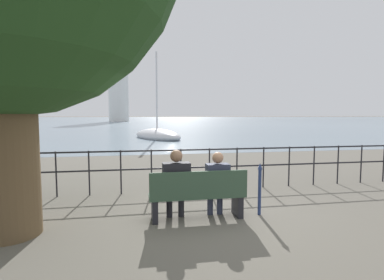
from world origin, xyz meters
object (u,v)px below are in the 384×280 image
(seated_person_right, at_px, (217,181))
(closed_umbrella, at_px, (260,186))
(sailboat_2, at_px, (157,135))
(park_bench, at_px, (198,196))
(harbor_lighthouse, at_px, (118,76))
(sailboat_1, at_px, (12,136))
(seated_person_left, at_px, (176,181))

(seated_person_right, relative_size, closed_umbrella, 1.22)
(sailboat_2, bearing_deg, closed_umbrella, -109.32)
(park_bench, relative_size, harbor_lighthouse, 0.06)
(park_bench, bearing_deg, seated_person_right, 11.54)
(harbor_lighthouse, bearing_deg, park_bench, -85.94)
(closed_umbrella, xyz_separation_m, sailboat_2, (-0.62, 18.89, -0.30))
(sailboat_1, distance_m, harbor_lighthouse, 65.51)
(park_bench, xyz_separation_m, harbor_lighthouse, (-5.97, 84.23, 12.55))
(seated_person_right, distance_m, harbor_lighthouse, 85.29)
(sailboat_1, bearing_deg, sailboat_2, -6.37)
(closed_umbrella, relative_size, sailboat_1, 0.11)
(closed_umbrella, bearing_deg, sailboat_2, 91.89)
(closed_umbrella, height_order, sailboat_1, sailboat_1)
(seated_person_left, height_order, seated_person_right, seated_person_left)
(closed_umbrella, distance_m, sailboat_1, 23.30)
(sailboat_2, bearing_deg, harbor_lighthouse, 74.50)
(seated_person_right, height_order, sailboat_1, sailboat_1)
(seated_person_left, bearing_deg, closed_umbrella, -1.63)
(seated_person_left, relative_size, harbor_lighthouse, 0.05)
(seated_person_left, bearing_deg, seated_person_right, 0.32)
(seated_person_left, height_order, sailboat_2, sailboat_2)
(harbor_lighthouse, bearing_deg, seated_person_left, -86.20)
(seated_person_left, bearing_deg, sailboat_1, 116.97)
(park_bench, height_order, seated_person_left, seated_person_left)
(sailboat_2, relative_size, harbor_lighthouse, 0.26)
(sailboat_1, xyz_separation_m, harbor_lighthouse, (4.61, 64.10, 12.71))
(sailboat_1, bearing_deg, park_bench, -62.40)
(closed_umbrella, height_order, harbor_lighthouse, harbor_lighthouse)
(seated_person_left, xyz_separation_m, sailboat_2, (0.94, 18.84, -0.45))
(seated_person_left, xyz_separation_m, seated_person_right, (0.76, 0.00, -0.03))
(sailboat_1, bearing_deg, closed_umbrella, -59.78)
(sailboat_1, xyz_separation_m, sailboat_2, (11.15, -1.22, -0.02))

